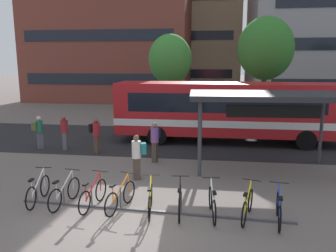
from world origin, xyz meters
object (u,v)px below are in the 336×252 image
Objects in this scene: commuter_navy_pack_1 at (155,139)px; commuter_grey_pack_4 at (64,130)px; city_bus at (230,110)px; parked_bicycle_white_0 at (38,191)px; parked_bicycle_orange_3 at (120,197)px; parked_bicycle_blue_8 at (279,210)px; parked_bicycle_yellow_4 at (150,200)px; street_tree_2 at (266,49)px; parked_bicycle_black_5 at (180,202)px; commuter_olive_pack_0 at (39,130)px; parked_bicycle_yellow_7 at (247,206)px; parked_bicycle_silver_1 at (65,193)px; street_tree_0 at (170,60)px; parked_bicycle_white_6 at (212,204)px; commuter_black_pack_2 at (96,133)px; transit_shelter at (267,98)px; commuter_teal_pack_3 at (137,154)px; parked_bicycle_red_2 at (93,195)px.

commuter_navy_pack_1 is 1.02× the size of commuter_grey_pack_4.
city_bus is 10.93m from parked_bicycle_white_0.
parked_bicycle_orange_3 is 0.98× the size of parked_bicycle_blue_8.
parked_bicycle_yellow_4 is 16.03m from street_tree_2.
parked_bicycle_white_0 is at bearing -125.17° from city_bus.
parked_bicycle_black_5 is 1.04× the size of commuter_olive_pack_0.
parked_bicycle_yellow_7 is at bearing -77.14° from parked_bicycle_orange_3.
parked_bicycle_blue_8 is (6.24, -0.33, 0.00)m from parked_bicycle_silver_1.
parked_bicycle_white_6 is at bearing -78.70° from street_tree_0.
parked_bicycle_white_6 is 15.57m from street_tree_2.
commuter_navy_pack_1 is at bearing 59.34° from commuter_grey_pack_4.
parked_bicycle_yellow_4 is 7.10m from commuter_black_pack_2.
commuter_grey_pack_4 is (-6.35, 6.37, 0.62)m from parked_bicycle_black_5.
commuter_grey_pack_4 is at bearing 51.19° from parked_bicycle_orange_3.
commuter_black_pack_2 reaches higher than parked_bicycle_silver_1.
parked_bicycle_yellow_7 is 0.27× the size of transit_shelter.
street_tree_0 is at bearing 159.59° from street_tree_2.
commuter_teal_pack_3 reaches higher than parked_bicycle_yellow_4.
parked_bicycle_yellow_7 is (1.89, -0.05, 0.00)m from parked_bicycle_black_5.
parked_bicycle_orange_3 is 0.98× the size of parked_bicycle_yellow_4.
commuter_navy_pack_1 is (-4.28, 5.11, 0.63)m from parked_bicycle_blue_8.
transit_shelter reaches higher than parked_bicycle_red_2.
street_tree_0 is (1.96, 16.70, 4.05)m from parked_bicycle_white_0.
parked_bicycle_red_2 is 4.97m from commuter_navy_pack_1.
parked_bicycle_red_2 is at bearing -98.12° from parked_bicycle_white_0.
commuter_teal_pack_3 is (-0.26, -2.24, -0.05)m from commuter_navy_pack_1.
commuter_navy_pack_1 is 3.20m from commuter_black_pack_2.
parked_bicycle_blue_8 is at bearing -16.84° from commuter_black_pack_2.
transit_shelter is at bearing 94.85° from commuter_navy_pack_1.
parked_bicycle_yellow_4 and parked_bicycle_white_6 have the same top height.
parked_bicycle_red_2 is 0.24× the size of street_tree_2.
parked_bicycle_white_0 is 1.03× the size of parked_bicycle_orange_3.
commuter_olive_pack_0 is 6.94m from commuter_teal_pack_3.
parked_bicycle_white_6 is 0.28× the size of transit_shelter.
transit_shelter reaches higher than parked_bicycle_black_5.
commuter_olive_pack_0 reaches higher than parked_bicycle_orange_3.
parked_bicycle_yellow_4 is 1.02× the size of commuter_teal_pack_3.
transit_shelter reaches higher than parked_bicycle_blue_8.
parked_bicycle_orange_3 is at bearing -83.92° from parked_bicycle_silver_1.
street_tree_0 reaches higher than parked_bicycle_red_2.
parked_bicycle_red_2 is 7.31m from commuter_grey_pack_4.
commuter_grey_pack_4 is at bearing -169.38° from commuter_black_pack_2.
commuter_navy_pack_1 is 1.03× the size of commuter_black_pack_2.
commuter_olive_pack_0 is 1.36m from commuter_grey_pack_4.
parked_bicycle_blue_8 is (4.47, -0.27, 0.00)m from parked_bicycle_orange_3.
street_tree_2 is (10.56, 8.06, 4.12)m from commuter_grey_pack_4.
street_tree_2 is at bearing 65.35° from city_bus.
commuter_black_pack_2 is (-5.52, 6.01, 0.60)m from parked_bicycle_white_6.
city_bus is at bearing 12.97° from parked_bicycle_blue_8.
commuter_grey_pack_4 is at bearing -96.88° from commuter_navy_pack_1.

